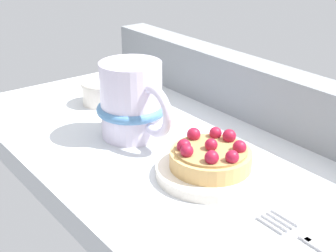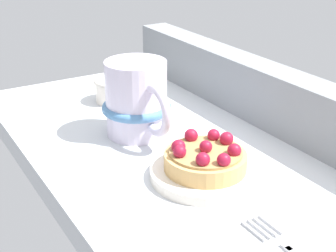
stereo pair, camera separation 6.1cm
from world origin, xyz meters
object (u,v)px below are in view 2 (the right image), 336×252
coffee_mug (138,100)px  sugar_bowl (114,89)px  raspberry_tart (205,158)px  dessert_plate (205,173)px

coffee_mug → sugar_bowl: coffee_mug is taller
raspberry_tart → sugar_bowl: raspberry_tart is taller
dessert_plate → coffee_mug: bearing=-176.1°
raspberry_tart → coffee_mug: bearing=-176.1°
raspberry_tart → coffee_mug: coffee_mug is taller
dessert_plate → coffee_mug: (-14.70, -1.00, 4.50)cm
dessert_plate → sugar_bowl: (-28.13, 1.73, 1.46)cm
coffee_mug → sugar_bowl: (-13.43, 2.72, -3.03)cm
sugar_bowl → dessert_plate: bearing=-3.5°
coffee_mug → sugar_bowl: 14.03cm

